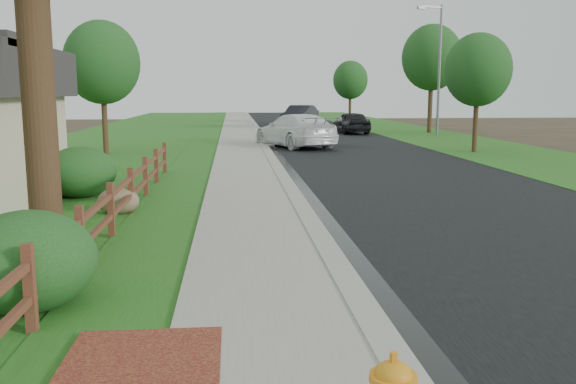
{
  "coord_description": "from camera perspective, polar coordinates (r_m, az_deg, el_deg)",
  "views": [
    {
      "loc": [
        -1.25,
        -6.59,
        2.8
      ],
      "look_at": [
        -0.19,
        4.89,
        0.92
      ],
      "focal_mm": 38.0,
      "sensor_mm": 36.0,
      "label": 1
    }
  ],
  "objects": [
    {
      "name": "ground",
      "position": [
        7.27,
        5.2,
        -13.44
      ],
      "size": [
        120.0,
        120.0,
        0.0
      ],
      "primitive_type": "plane",
      "color": "#332C1C"
    },
    {
      "name": "curb",
      "position": [
        41.71,
        -2.98,
        5.5
      ],
      "size": [
        0.4,
        90.0,
        0.12
      ],
      "primitive_type": "cube",
      "color": "gray",
      "rests_on": "ground"
    },
    {
      "name": "white_suv",
      "position": [
        31.53,
        0.68,
        5.78
      ],
      "size": [
        4.35,
        6.35,
        1.71
      ],
      "primitive_type": "imported",
      "rotation": [
        0.0,
        0.0,
        3.51
      ],
      "color": "white",
      "rests_on": "road"
    },
    {
      "name": "brick_patch",
      "position": [
        6.3,
        -14.0,
        -16.86
      ],
      "size": [
        1.6,
        2.4,
        0.11
      ],
      "primitive_type": "cube",
      "color": "maroon",
      "rests_on": "ground"
    },
    {
      "name": "tree_near_right",
      "position": [
        30.01,
        17.35,
        10.84
      ],
      "size": [
        3.08,
        3.08,
        5.54
      ],
      "color": "#3D2618",
      "rests_on": "ground"
    },
    {
      "name": "ranch_fence",
      "position": [
        13.38,
        -15.29,
        -0.45
      ],
      "size": [
        0.12,
        16.92,
        1.1
      ],
      "color": "#4C2519",
      "rests_on": "ground"
    },
    {
      "name": "verge_far",
      "position": [
        43.59,
        11.83,
        5.43
      ],
      "size": [
        6.0,
        90.0,
        0.04
      ],
      "primitive_type": "cube",
      "color": "#1A5017",
      "rests_on": "ground"
    },
    {
      "name": "shrub_b",
      "position": [
        16.57,
        -23.67,
        0.89
      ],
      "size": [
        1.89,
        1.89,
        1.22
      ],
      "primitive_type": "ellipsoid",
      "rotation": [
        0.0,
        0.0,
        0.09
      ],
      "color": "#18451A",
      "rests_on": "ground"
    },
    {
      "name": "dark_car_far",
      "position": [
        51.81,
        1.12,
        7.16
      ],
      "size": [
        3.86,
        5.54,
        1.73
      ],
      "primitive_type": "imported",
      "rotation": [
        0.0,
        0.0,
        -0.43
      ],
      "color": "black",
      "rests_on": "road"
    },
    {
      "name": "grass_strip",
      "position": [
        41.71,
        -7.4,
        5.4
      ],
      "size": [
        1.6,
        90.0,
        0.06
      ],
      "primitive_type": "cube",
      "color": "#1A5017",
      "rests_on": "ground"
    },
    {
      "name": "road",
      "position": [
        42.09,
        2.77,
        5.47
      ],
      "size": [
        8.0,
        90.0,
        0.02
      ],
      "primitive_type": "cube",
      "color": "black",
      "rests_on": "ground"
    },
    {
      "name": "tree_mid_right",
      "position": [
        43.92,
        13.31,
        12.13
      ],
      "size": [
        4.1,
        4.1,
        7.44
      ],
      "color": "#3D2618",
      "rests_on": "ground"
    },
    {
      "name": "tree_far_right",
      "position": [
        53.71,
        5.85,
        10.37
      ],
      "size": [
        3.0,
        3.0,
        5.53
      ],
      "color": "#3D2618",
      "rests_on": "ground"
    },
    {
      "name": "tree_near_left",
      "position": [
        29.05,
        -17.01,
        11.49
      ],
      "size": [
        3.38,
        3.38,
        6.0
      ],
      "color": "#3D2618",
      "rests_on": "ground"
    },
    {
      "name": "shrub_c",
      "position": [
        17.28,
        -18.89,
        1.76
      ],
      "size": [
        2.17,
        2.17,
        1.38
      ],
      "primitive_type": "ellipsoid",
      "rotation": [
        0.0,
        0.0,
        0.15
      ],
      "color": "#18451A",
      "rests_on": "ground"
    },
    {
      "name": "shrub_a",
      "position": [
        8.57,
        -23.2,
        -5.97
      ],
      "size": [
        2.12,
        2.12,
        1.32
      ],
      "primitive_type": "ellipsoid",
      "rotation": [
        0.0,
        0.0,
        0.24
      ],
      "color": "#18451A",
      "rests_on": "ground"
    },
    {
      "name": "dark_car_mid",
      "position": [
        42.41,
        5.94,
        6.49
      ],
      "size": [
        2.15,
        4.56,
        1.51
      ],
      "primitive_type": "imported",
      "rotation": [
        0.0,
        0.0,
        3.23
      ],
      "color": "black",
      "rests_on": "road"
    },
    {
      "name": "boulder",
      "position": [
        14.67,
        -15.58,
        -0.82
      ],
      "size": [
        0.96,
        0.72,
        0.63
      ],
      "primitive_type": "ellipsoid",
      "rotation": [
        0.0,
        0.0,
        -0.01
      ],
      "color": "brown",
      "rests_on": "ground"
    },
    {
      "name": "lawn_near",
      "position": [
        42.23,
        -14.49,
        5.21
      ],
      "size": [
        9.0,
        90.0,
        0.04
      ],
      "primitive_type": "cube",
      "color": "#1A5017",
      "rests_on": "ground"
    },
    {
      "name": "sidewalk",
      "position": [
        41.68,
        -4.78,
        5.47
      ],
      "size": [
        2.2,
        90.0,
        0.1
      ],
      "primitive_type": "cube",
      "color": "gray",
      "rests_on": "ground"
    },
    {
      "name": "wet_gutter",
      "position": [
        41.73,
        -2.5,
        5.45
      ],
      "size": [
        0.5,
        90.0,
        0.0
      ],
      "primitive_type": "cube",
      "color": "black",
      "rests_on": "road"
    },
    {
      "name": "streetlight",
      "position": [
        40.71,
        13.83,
        11.67
      ],
      "size": [
        1.86,
        0.76,
        8.26
      ],
      "color": "slate",
      "rests_on": "ground"
    }
  ]
}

